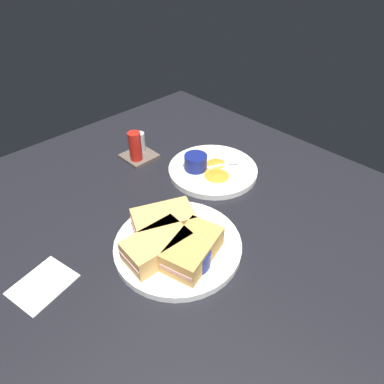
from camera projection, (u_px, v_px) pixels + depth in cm
name	position (u px, v px, depth cm)	size (l,w,h in cm)	color
ground_plane	(169.00, 222.00, 80.65)	(110.00, 110.00, 3.00)	black
plate_sandwich_main	(178.00, 245.00, 71.88)	(27.25, 27.25, 1.60)	white
sandwich_half_near	(164.00, 221.00, 73.06)	(14.97, 12.27, 4.80)	tan
sandwich_half_far	(157.00, 246.00, 67.39)	(13.73, 8.53, 4.80)	tan
sandwich_half_extra	(193.00, 249.00, 66.70)	(14.67, 10.87, 4.80)	tan
ramekin_dark_sauce	(192.00, 256.00, 65.90)	(7.62, 7.62, 3.87)	navy
spoon_by_dark_ramekin	(188.00, 240.00, 71.51)	(7.02, 8.84, 0.80)	silver
plate_chips_companion	(213.00, 170.00, 93.77)	(24.70, 24.70, 1.60)	white
ramekin_light_gravy	(196.00, 162.00, 91.58)	(6.28, 6.28, 4.17)	navy
spoon_by_gravy_ramekin	(230.00, 163.00, 94.38)	(9.58, 5.48, 0.80)	silver
plantain_chip_scatter	(211.00, 169.00, 92.22)	(12.76, 14.59, 0.60)	gold
condiment_caddy	(138.00, 149.00, 97.67)	(9.00, 9.00, 9.50)	brown
paper_napkin_folded	(43.00, 284.00, 64.81)	(11.00, 9.00, 0.40)	white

